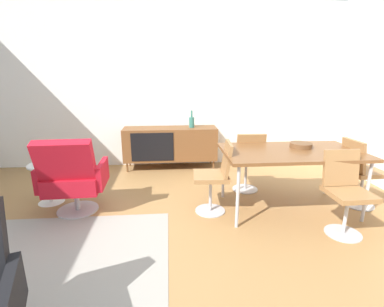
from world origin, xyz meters
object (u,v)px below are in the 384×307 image
(dining_table, at_px, (291,154))
(dining_chair_near_window, at_px, (216,175))
(sideboard, at_px, (170,144))
(lounge_chair_red, at_px, (72,176))
(vase_cobalt, at_px, (192,122))
(dining_chair_front_right, at_px, (346,190))
(fruit_bowl, at_px, (46,161))
(dining_chair_far_end, at_px, (360,170))
(dining_chair_back_left, at_px, (248,159))
(wooden_bowl_on_table, at_px, (301,145))
(side_table_round, at_px, (48,179))

(dining_table, height_order, dining_chair_near_window, dining_chair_near_window)
(sideboard, relative_size, lounge_chair_red, 1.69)
(vase_cobalt, relative_size, lounge_chair_red, 0.31)
(dining_chair_front_right, bearing_deg, lounge_chair_red, 167.46)
(dining_table, xyz_separation_m, fruit_bowl, (-2.97, 0.42, -0.14))
(dining_chair_far_end, xyz_separation_m, lounge_chair_red, (-3.44, 0.09, -0.00))
(dining_table, height_order, dining_chair_back_left, dining_chair_back_left)
(sideboard, distance_m, lounge_chair_red, 1.98)
(vase_cobalt, distance_m, fruit_bowl, 2.33)
(sideboard, xyz_separation_m, dining_chair_far_end, (2.30, -1.70, 0.03))
(dining_chair_near_window, bearing_deg, vase_cobalt, 94.82)
(sideboard, bearing_deg, dining_chair_back_left, -47.20)
(dining_chair_front_right, bearing_deg, wooden_bowl_on_table, 105.41)
(dining_chair_front_right, height_order, fruit_bowl, dining_chair_front_right)
(vase_cobalt, bearing_deg, dining_table, -58.74)
(dining_chair_near_window, bearing_deg, lounge_chair_red, 176.89)
(dining_chair_front_right, distance_m, dining_chair_near_window, 1.36)
(dining_chair_front_right, bearing_deg, dining_chair_near_window, 155.86)
(sideboard, distance_m, dining_chair_front_right, 2.86)
(wooden_bowl_on_table, bearing_deg, dining_chair_back_left, 139.15)
(fruit_bowl, bearing_deg, vase_cobalt, 33.38)
(dining_table, xyz_separation_m, dining_chair_far_end, (0.89, -0.00, -0.23))
(vase_cobalt, bearing_deg, lounge_chair_red, -133.25)
(fruit_bowl, bearing_deg, lounge_chair_red, -38.88)
(sideboard, bearing_deg, dining_table, -50.37)
(lounge_chair_red, bearing_deg, side_table_round, 141.03)
(sideboard, bearing_deg, side_table_round, -140.77)
(dining_table, bearing_deg, dining_chair_far_end, -0.20)
(dining_chair_front_right, height_order, side_table_round, dining_chair_front_right)
(vase_cobalt, relative_size, wooden_bowl_on_table, 1.12)
(dining_chair_near_window, height_order, dining_chair_back_left, same)
(wooden_bowl_on_table, distance_m, dining_chair_near_window, 1.10)
(lounge_chair_red, relative_size, side_table_round, 1.82)
(dining_table, distance_m, lounge_chair_red, 2.56)
(lounge_chair_red, height_order, fruit_bowl, lounge_chair_red)
(dining_table, bearing_deg, vase_cobalt, 121.26)
(sideboard, xyz_separation_m, dining_chair_front_right, (1.76, -2.26, 0.03))
(dining_chair_front_right, distance_m, side_table_round, 3.46)
(wooden_bowl_on_table, bearing_deg, lounge_chair_red, -179.42)
(dining_chair_near_window, relative_size, dining_chair_back_left, 1.00)
(sideboard, height_order, dining_chair_far_end, dining_chair_far_end)
(vase_cobalt, bearing_deg, dining_chair_near_window, -85.18)
(dining_chair_front_right, distance_m, fruit_bowl, 3.46)
(dining_chair_far_end, xyz_separation_m, side_table_round, (-3.86, 0.43, -0.15))
(side_table_round, xyz_separation_m, fruit_bowl, (-0.00, 0.00, 0.24))
(dining_table, bearing_deg, dining_chair_near_window, -179.73)
(dining_chair_front_right, height_order, dining_chair_near_window, same)
(dining_chair_back_left, distance_m, side_table_round, 2.63)
(dining_chair_front_right, bearing_deg, side_table_round, 163.50)
(vase_cobalt, xyz_separation_m, wooden_bowl_on_table, (1.20, -1.59, -0.05))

